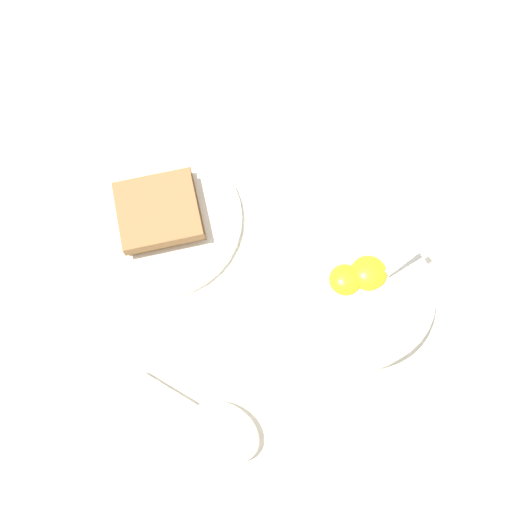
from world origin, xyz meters
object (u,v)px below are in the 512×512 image
egg_bowl (359,296)px  toast_plate (161,220)px  toast_sandwich (159,211)px  soup_spoon (217,427)px

egg_bowl → toast_plate: size_ratio=0.83×
egg_bowl → toast_plate: bearing=-171.7°
toast_sandwich → soup_spoon: 0.25m
toast_sandwich → soup_spoon: bearing=-41.8°
egg_bowl → soup_spoon: bearing=-106.1°
egg_bowl → toast_sandwich: bearing=-172.2°
toast_plate → toast_sandwich: bearing=71.5°
egg_bowl → toast_plate: 0.24m
toast_sandwich → soup_spoon: (0.18, -0.16, -0.01)m
toast_sandwich → egg_bowl: bearing=7.8°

